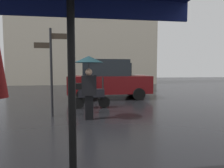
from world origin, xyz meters
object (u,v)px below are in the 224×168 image
parked_scooter (90,94)px  parked_car_right (113,77)px  street_signpost (51,63)px  parked_car_left (108,79)px  pedestrian_with_umbrella (89,71)px

parked_scooter → parked_car_right: 6.18m
parked_car_right → street_signpost: street_signpost is taller
parked_scooter → street_signpost: (-1.29, -1.14, 1.19)m
parked_scooter → parked_car_left: bearing=78.8°
pedestrian_with_umbrella → street_signpost: bearing=-158.5°
pedestrian_with_umbrella → parked_car_left: parked_car_left is taller
parked_scooter → parked_car_right: (1.83, 5.88, 0.42)m
parked_car_left → parked_car_right: size_ratio=0.93×
parked_scooter → street_signpost: bearing=-127.3°
pedestrian_with_umbrella → parked_scooter: pedestrian_with_umbrella is taller
parked_scooter → street_signpost: 2.09m
parked_car_right → street_signpost: (-3.12, -7.02, 0.77)m
pedestrian_with_umbrella → parked_car_right: size_ratio=0.43×
pedestrian_with_umbrella → parked_car_right: (1.93, 7.63, -0.53)m
pedestrian_with_umbrella → parked_scooter: bearing=135.2°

